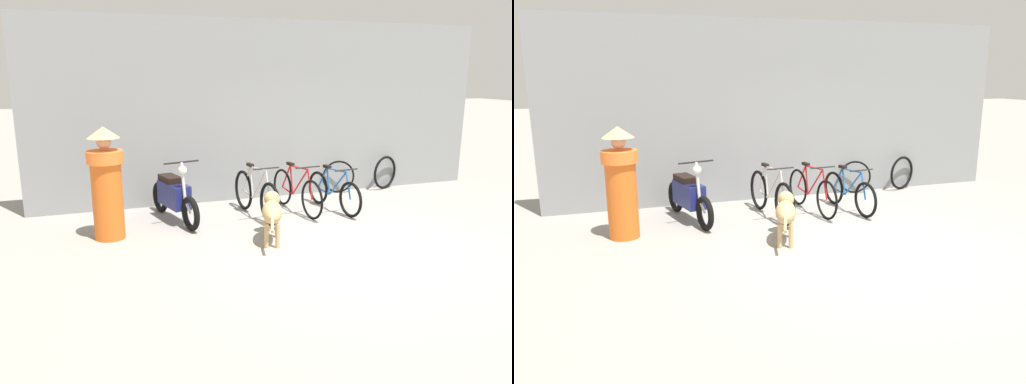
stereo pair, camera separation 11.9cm
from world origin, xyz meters
TOP-DOWN VIEW (x-y plane):
  - ground_plane at (0.00, 0.00)m, footprint 60.00×60.00m
  - shop_wall_back at (0.00, 3.22)m, footprint 9.00×0.20m
  - bicycle_0 at (-0.77, 1.90)m, footprint 0.46×1.76m
  - bicycle_1 at (0.01, 1.99)m, footprint 0.46×1.71m
  - bicycle_2 at (0.66, 1.85)m, footprint 0.46×1.59m
  - motorcycle at (-2.12, 2.12)m, footprint 0.61×1.76m
  - stray_dog at (-0.96, 0.67)m, footprint 0.57×1.19m
  - person_in_robes at (-3.19, 1.57)m, footprint 0.71×0.71m
  - spare_tire_left at (1.37, 2.97)m, footprint 0.65×0.19m
  - spare_tire_right at (2.46, 2.97)m, footprint 0.68×0.27m

SIDE VIEW (x-z plane):
  - ground_plane at x=0.00m, z-range 0.00..0.00m
  - bicycle_2 at x=0.66m, z-range -0.07..0.73m
  - spare_tire_left at x=1.37m, z-range 0.00..0.66m
  - spare_tire_right at x=2.46m, z-range 0.00..0.70m
  - bicycle_1 at x=0.01m, z-range -0.07..0.79m
  - bicycle_0 at x=-0.77m, z-range -0.09..0.83m
  - motorcycle at x=-2.12m, z-range -0.11..0.94m
  - stray_dog at x=-0.96m, z-range 0.12..0.78m
  - person_in_robes at x=-3.19m, z-range 0.02..1.68m
  - shop_wall_back at x=0.00m, z-range 0.00..3.35m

